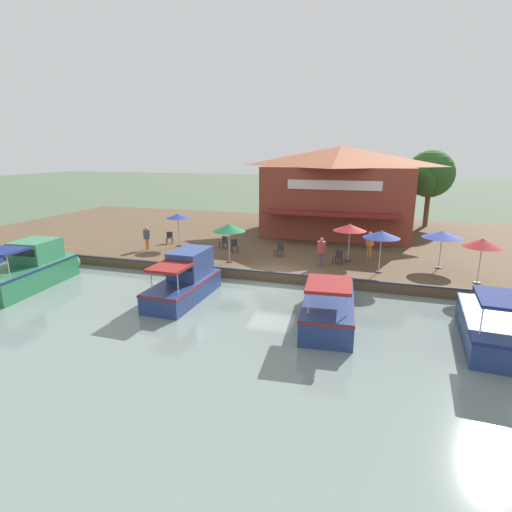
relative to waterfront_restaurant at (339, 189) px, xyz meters
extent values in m
plane|color=#4C5B47|center=(13.81, -2.24, -4.26)|extent=(220.00, 220.00, 0.00)
cube|color=brown|center=(2.81, -2.24, -3.96)|extent=(22.00, 56.00, 0.60)
cube|color=#2D2D33|center=(13.71, -2.24, -3.61)|extent=(0.20, 50.40, 0.10)
cube|color=brown|center=(-0.02, 0.00, -0.87)|extent=(8.94, 11.59, 5.58)
pyramid|color=#9E5638|center=(-0.02, 0.00, 2.73)|extent=(9.38, 12.17, 1.62)
cube|color=maroon|center=(5.35, 0.00, -1.36)|extent=(1.80, 9.85, 0.16)
cube|color=silver|center=(4.49, 0.00, 0.67)|extent=(0.08, 6.96, 0.70)
cylinder|color=#B7B7B7|center=(9.79, 6.97, -2.61)|extent=(0.06, 0.06, 2.11)
cylinder|color=#2D2D33|center=(9.79, 6.97, -3.63)|extent=(0.36, 0.36, 0.06)
cone|color=navy|center=(9.79, 6.97, -1.61)|extent=(2.27, 2.27, 0.40)
cone|color=white|center=(9.79, 6.97, -1.59)|extent=(1.41, 1.41, 0.32)
sphere|color=white|center=(9.79, 6.97, -1.41)|extent=(0.08, 0.08, 0.08)
cylinder|color=#B7B7B7|center=(9.16, -10.50, -2.52)|extent=(0.06, 0.06, 2.29)
cylinder|color=#2D2D33|center=(9.16, -10.50, -3.63)|extent=(0.36, 0.36, 0.06)
cone|color=navy|center=(9.16, -10.50, -1.42)|extent=(1.72, 1.72, 0.31)
cone|color=white|center=(9.16, -10.50, -1.40)|extent=(1.06, 1.06, 0.25)
sphere|color=white|center=(9.16, -10.50, -1.27)|extent=(0.08, 0.08, 0.08)
cylinder|color=#B7B7B7|center=(11.76, 3.57, -2.52)|extent=(0.06, 0.06, 2.29)
cylinder|color=#2D2D33|center=(11.76, 3.57, -3.63)|extent=(0.36, 0.36, 0.06)
cone|color=navy|center=(11.76, 3.57, -1.43)|extent=(2.06, 2.06, 0.39)
cone|color=yellow|center=(11.76, 3.57, -1.41)|extent=(1.28, 1.28, 0.31)
sphere|color=yellow|center=(11.76, 3.57, -1.24)|extent=(0.08, 0.08, 0.08)
cylinder|color=#B7B7B7|center=(12.27, 8.54, -2.54)|extent=(0.06, 0.06, 2.25)
cylinder|color=#2D2D33|center=(12.27, 8.54, -3.63)|extent=(0.36, 0.36, 0.06)
cone|color=maroon|center=(12.27, 8.54, -1.48)|extent=(1.91, 1.91, 0.45)
cone|color=white|center=(12.27, 8.54, -1.46)|extent=(1.18, 1.18, 0.36)
sphere|color=white|center=(12.27, 8.54, -1.25)|extent=(0.08, 0.08, 0.08)
cylinder|color=#B7B7B7|center=(12.17, -5.43, -2.53)|extent=(0.06, 0.06, 2.26)
cylinder|color=#2D2D33|center=(12.17, -5.43, -3.63)|extent=(0.36, 0.36, 0.06)
cone|color=#19663D|center=(12.17, -5.43, -1.46)|extent=(2.06, 2.06, 0.44)
cone|color=silver|center=(12.17, -5.43, -1.44)|extent=(1.28, 1.28, 0.35)
sphere|color=silver|center=(12.17, -5.43, -1.24)|extent=(0.08, 0.08, 0.08)
cylinder|color=#B7B7B7|center=(9.81, 1.69, -2.55)|extent=(0.06, 0.06, 2.23)
cylinder|color=#2D2D33|center=(9.81, 1.69, -3.63)|extent=(0.36, 0.36, 0.06)
cone|color=maroon|center=(9.81, 1.69, -1.49)|extent=(2.05, 2.05, 0.40)
cone|color=white|center=(9.81, 1.69, -1.47)|extent=(1.27, 1.27, 0.32)
sphere|color=white|center=(9.81, 1.69, -1.29)|extent=(0.08, 0.08, 0.08)
cube|color=#2D2D33|center=(9.07, -7.01, -3.45)|extent=(0.05, 0.05, 0.42)
cube|color=#2D2D33|center=(8.98, -7.40, -3.45)|extent=(0.05, 0.05, 0.42)
cube|color=#2D2D33|center=(8.68, -6.92, -3.45)|extent=(0.05, 0.05, 0.42)
cube|color=#2D2D33|center=(8.59, -7.31, -3.45)|extent=(0.05, 0.05, 0.42)
cube|color=#2D2D33|center=(8.83, -7.16, -3.24)|extent=(0.53, 0.53, 0.05)
cube|color=#2D2D33|center=(8.64, -7.12, -3.01)|extent=(0.14, 0.44, 0.40)
cube|color=#2D2D33|center=(8.61, -11.39, -3.45)|extent=(0.05, 0.05, 0.42)
cube|color=#2D2D33|center=(8.76, -11.76, -3.45)|extent=(0.05, 0.05, 0.42)
cube|color=#2D2D33|center=(8.24, -11.54, -3.45)|extent=(0.05, 0.05, 0.42)
cube|color=#2D2D33|center=(8.38, -11.91, -3.45)|extent=(0.05, 0.05, 0.42)
cube|color=#2D2D33|center=(8.50, -11.65, -3.24)|extent=(0.57, 0.57, 0.05)
cube|color=#2D2D33|center=(8.31, -11.73, -3.01)|extent=(0.20, 0.42, 0.40)
cube|color=#2D2D33|center=(9.70, -5.73, -3.45)|extent=(0.05, 0.05, 0.42)
cube|color=#2D2D33|center=(9.89, -6.08, -3.45)|extent=(0.05, 0.05, 0.42)
cube|color=#2D2D33|center=(9.35, -5.93, -3.45)|extent=(0.05, 0.05, 0.42)
cube|color=#2D2D33|center=(9.54, -6.28, -3.45)|extent=(0.05, 0.05, 0.42)
cube|color=#2D2D33|center=(9.62, -6.00, -3.24)|extent=(0.60, 0.60, 0.05)
cube|color=#2D2D33|center=(9.44, -6.10, -3.01)|extent=(0.25, 0.41, 0.40)
cube|color=#2D2D33|center=(10.91, 1.22, -3.45)|extent=(0.05, 0.05, 0.42)
cube|color=#2D2D33|center=(10.77, 0.84, -3.45)|extent=(0.05, 0.05, 0.42)
cube|color=#2D2D33|center=(10.53, 1.36, -3.45)|extent=(0.05, 0.05, 0.42)
cube|color=#2D2D33|center=(10.39, 0.98, -3.45)|extent=(0.05, 0.05, 0.42)
cube|color=#2D2D33|center=(10.65, 1.10, -3.24)|extent=(0.56, 0.56, 0.05)
cube|color=#2D2D33|center=(10.46, 1.17, -3.01)|extent=(0.19, 0.43, 0.40)
cube|color=#2D2D33|center=(10.07, -2.67, -3.45)|extent=(0.05, 0.05, 0.42)
cube|color=#2D2D33|center=(9.96, -3.05, -3.45)|extent=(0.05, 0.05, 0.42)
cube|color=#2D2D33|center=(9.69, -2.56, -3.45)|extent=(0.05, 0.05, 0.42)
cube|color=#2D2D33|center=(9.58, -2.94, -3.45)|extent=(0.05, 0.05, 0.42)
cube|color=#2D2D33|center=(9.83, -2.81, -3.24)|extent=(0.54, 0.54, 0.05)
cube|color=#2D2D33|center=(9.63, -2.75, -3.01)|extent=(0.16, 0.43, 0.40)
cylinder|color=orange|center=(10.76, -12.23, -3.26)|extent=(0.13, 0.13, 0.80)
cylinder|color=orange|center=(10.61, -12.19, -3.26)|extent=(0.13, 0.13, 0.80)
cylinder|color=#4C4C56|center=(10.69, -12.21, -2.55)|extent=(0.46, 0.46, 0.63)
sphere|color=tan|center=(10.69, -12.21, -2.13)|extent=(0.22, 0.22, 0.22)
cylinder|color=orange|center=(8.61, 3.00, -3.24)|extent=(0.13, 0.13, 0.85)
cylinder|color=orange|center=(8.53, 2.85, -3.24)|extent=(0.13, 0.13, 0.85)
cylinder|color=orange|center=(8.57, 2.92, -2.47)|extent=(0.50, 0.50, 0.67)
sphere|color=#DBB28E|center=(8.57, 2.92, -2.02)|extent=(0.23, 0.23, 0.23)
cylinder|color=#4C4C56|center=(11.51, 0.12, -3.23)|extent=(0.13, 0.13, 0.87)
cylinder|color=#4C4C56|center=(11.51, 0.29, -3.23)|extent=(0.13, 0.13, 0.87)
cylinder|color=#B23338|center=(11.51, 0.20, -2.45)|extent=(0.50, 0.50, 0.69)
sphere|color=#9E7051|center=(11.51, 0.20, -1.99)|extent=(0.23, 0.23, 0.23)
cube|color=#287047|center=(18.60, -14.90, -3.54)|extent=(5.94, 2.96, 1.28)
ellipsoid|color=#287047|center=(15.74, -15.15, -3.54)|extent=(2.23, 2.50, 1.28)
cube|color=navy|center=(18.60, -14.90, -2.99)|extent=(6.01, 3.00, 0.10)
cube|color=#337A51|center=(17.59, -14.99, -2.32)|extent=(2.37, 2.15, 1.18)
cube|color=black|center=(18.67, -14.89, -2.17)|extent=(0.21, 1.72, 0.41)
cube|color=navy|center=(19.95, -14.78, -1.78)|extent=(1.95, 2.24, 0.12)
cylinder|color=silver|center=(20.40, -13.88, -2.34)|extent=(0.05, 0.05, 1.13)
cylinder|color=silver|center=(15.51, -15.17, -2.61)|extent=(0.21, 1.96, 0.04)
cube|color=navy|center=(17.67, -5.84, -3.69)|extent=(5.05, 2.04, 0.98)
ellipsoid|color=navy|center=(15.16, -5.80, -3.69)|extent=(1.80, 1.89, 0.98)
cube|color=maroon|center=(17.67, -5.84, -3.29)|extent=(5.11, 2.08, 0.10)
cube|color=navy|center=(16.79, -5.82, -2.51)|extent=(2.43, 1.61, 1.39)
cube|color=black|center=(17.97, -5.84, -2.33)|extent=(0.08, 1.37, 0.49)
cube|color=maroon|center=(18.85, -5.86, -2.18)|extent=(1.88, 1.70, 0.14)
cylinder|color=silver|center=(19.42, -5.18, -2.69)|extent=(0.05, 0.05, 1.03)
cylinder|color=silver|center=(19.40, -6.55, -2.69)|extent=(0.05, 0.05, 1.03)
cylinder|color=silver|center=(14.96, -5.79, -2.91)|extent=(0.07, 1.57, 0.04)
cube|color=navy|center=(18.20, 1.49, -3.63)|extent=(5.83, 2.54, 1.10)
ellipsoid|color=navy|center=(15.37, 1.25, -3.63)|extent=(2.16, 2.13, 1.10)
cube|color=maroon|center=(18.20, 1.49, -3.16)|extent=(5.90, 2.59, 0.10)
cube|color=maroon|center=(19.53, 1.60, -2.07)|extent=(2.41, 1.95, 0.14)
cylinder|color=silver|center=(20.15, 2.38, -2.57)|extent=(0.05, 0.05, 1.01)
cylinder|color=silver|center=(20.27, 0.93, -2.57)|extent=(0.05, 0.05, 1.01)
cube|color=navy|center=(18.48, 7.78, -3.65)|extent=(5.31, 2.32, 1.07)
ellipsoid|color=navy|center=(15.89, 7.97, -3.65)|extent=(1.96, 1.97, 1.07)
cube|color=navy|center=(18.48, 7.78, -3.19)|extent=(5.37, 2.36, 0.10)
cube|color=navy|center=(19.69, 7.69, -1.94)|extent=(2.41, 1.81, 0.12)
cylinder|color=silver|center=(20.33, 6.96, -2.53)|extent=(0.05, 0.05, 1.17)
cylinder|color=brown|center=(-4.96, 7.59, -2.06)|extent=(0.45, 0.45, 3.21)
sphere|color=#285623|center=(-4.96, 7.59, 1.13)|extent=(4.21, 4.21, 4.21)
sphere|color=#285623|center=(-4.12, 6.96, 0.71)|extent=(2.95, 2.95, 2.95)
cylinder|color=brown|center=(-4.09, 0.75, -2.40)|extent=(0.29, 0.29, 2.51)
sphere|color=#387033|center=(-4.09, 0.75, 0.58)|extent=(4.61, 4.61, 4.61)
sphere|color=#387033|center=(-3.17, 0.05, 0.12)|extent=(3.23, 3.23, 3.23)
camera|label=1|loc=(34.80, 3.22, 3.05)|focal=28.00mm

